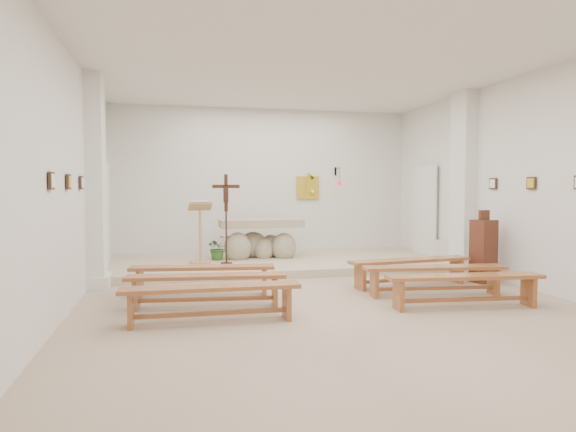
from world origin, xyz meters
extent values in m
cube|color=#CAAD91|center=(0.00, 0.00, 0.00)|extent=(7.00, 10.00, 0.00)
cube|color=silver|center=(-3.49, 0.00, 1.75)|extent=(0.02, 10.00, 3.50)
cube|color=silver|center=(3.49, 0.00, 1.75)|extent=(0.02, 10.00, 3.50)
cube|color=silver|center=(0.00, 4.99, 1.75)|extent=(7.00, 0.02, 3.50)
cube|color=silver|center=(0.00, 0.00, 3.49)|extent=(7.00, 10.00, 0.02)
cube|color=#BAA68F|center=(0.00, 3.50, 0.07)|extent=(6.98, 3.00, 0.15)
cube|color=white|center=(-3.37, 2.00, 1.75)|extent=(0.26, 0.55, 3.50)
cube|color=white|center=(3.37, 2.00, 1.75)|extent=(0.26, 0.55, 3.50)
cube|color=gold|center=(1.05, 4.96, 1.65)|extent=(0.55, 0.04, 0.55)
cube|color=black|center=(1.75, 4.97, 2.05)|extent=(0.04, 0.02, 0.20)
cylinder|color=black|center=(1.75, 4.82, 2.12)|extent=(0.02, 0.30, 0.02)
cylinder|color=black|center=(1.75, 4.67, 1.95)|extent=(0.01, 0.01, 0.34)
sphere|color=red|center=(1.75, 4.67, 1.76)|extent=(0.11, 0.11, 0.11)
cube|color=#382418|center=(-3.47, -0.80, 1.72)|extent=(0.03, 0.20, 0.20)
cube|color=#382418|center=(-3.47, 0.20, 1.72)|extent=(0.03, 0.20, 0.20)
cube|color=#382418|center=(-3.47, 1.20, 1.72)|extent=(0.03, 0.20, 0.20)
cube|color=#382418|center=(3.47, 0.20, 1.72)|extent=(0.03, 0.20, 0.20)
cube|color=#382418|center=(3.47, 1.20, 1.72)|extent=(0.03, 0.20, 0.20)
cube|color=silver|center=(-3.43, 2.70, 0.27)|extent=(0.10, 0.85, 0.52)
cube|color=silver|center=(3.43, 2.70, 0.27)|extent=(0.10, 0.85, 0.52)
ellipsoid|color=#B3AA89|center=(-0.81, 3.69, 0.39)|extent=(0.57, 0.48, 0.65)
ellipsoid|color=#B3AA89|center=(0.18, 3.72, 0.38)|extent=(0.53, 0.45, 0.61)
ellipsoid|color=#B3AA89|center=(-0.43, 4.00, 0.41)|extent=(0.61, 0.52, 0.57)
ellipsoid|color=#B3AA89|center=(-0.05, 3.98, 0.36)|extent=(0.49, 0.42, 0.53)
ellipsoid|color=#B3AA89|center=(-0.24, 3.78, 0.33)|extent=(0.42, 0.36, 0.49)
cube|color=#B3AA89|center=(-0.29, 3.83, 0.89)|extent=(1.76, 0.69, 0.17)
cube|color=tan|center=(-1.61, 3.30, 0.17)|extent=(0.39, 0.39, 0.04)
cylinder|color=tan|center=(-1.61, 3.30, 0.69)|extent=(0.05, 0.05, 1.07)
cube|color=tan|center=(-1.61, 3.28, 1.28)|extent=(0.46, 0.34, 0.17)
cube|color=white|center=(-1.61, 3.24, 1.33)|extent=(0.40, 0.28, 0.14)
cylinder|color=#371F11|center=(-1.12, 3.06, 0.16)|extent=(0.23, 0.23, 0.03)
cylinder|color=#371F11|center=(-1.12, 3.06, 0.68)|extent=(0.03, 0.03, 1.06)
cube|color=#371F11|center=(-1.12, 3.06, 1.55)|extent=(0.08, 0.06, 0.72)
cube|color=#371F11|center=(-1.12, 3.06, 1.67)|extent=(0.53, 0.16, 0.07)
cube|color=#371F11|center=(-1.12, 3.03, 1.52)|extent=(0.10, 0.06, 0.31)
imported|color=#316327|center=(-1.23, 3.72, 0.40)|extent=(0.58, 0.55, 0.51)
cube|color=#512617|center=(3.10, 0.90, 0.55)|extent=(0.40, 0.40, 1.09)
cube|color=#512617|center=(3.10, 0.90, 1.17)|extent=(0.22, 0.10, 0.18)
cube|color=#A96131|center=(-1.72, 0.89, 0.43)|extent=(2.20, 0.64, 0.05)
cube|color=#A96131|center=(-2.64, 1.02, 0.21)|extent=(0.10, 0.32, 0.41)
cube|color=#A96131|center=(-0.79, 0.76, 0.21)|extent=(0.10, 0.32, 0.41)
cube|color=#A96131|center=(-1.72, 0.89, 0.12)|extent=(1.81, 0.31, 0.05)
cube|color=#A96131|center=(1.72, 0.89, 0.43)|extent=(2.19, 0.60, 0.05)
cube|color=#A96131|center=(0.79, 0.78, 0.21)|extent=(0.10, 0.32, 0.41)
cube|color=#A96131|center=(2.65, 1.00, 0.21)|extent=(0.10, 0.32, 0.41)
cube|color=#A96131|center=(1.72, 0.89, 0.12)|extent=(1.82, 0.27, 0.05)
cube|color=#A96131|center=(-1.72, 0.07, 0.43)|extent=(2.19, 0.58, 0.05)
cube|color=#A96131|center=(-2.65, 0.18, 0.21)|extent=(0.09, 0.32, 0.41)
cube|color=#A96131|center=(-0.79, -0.03, 0.21)|extent=(0.09, 0.32, 0.41)
cube|color=#A96131|center=(-1.72, 0.07, 0.12)|extent=(1.82, 0.26, 0.05)
cube|color=#A96131|center=(1.72, 0.07, 0.43)|extent=(2.20, 0.62, 0.05)
cube|color=#A96131|center=(0.79, 0.19, 0.21)|extent=(0.10, 0.32, 0.41)
cube|color=#A96131|center=(2.65, -0.05, 0.21)|extent=(0.10, 0.32, 0.41)
cube|color=#A96131|center=(1.72, 0.07, 0.12)|extent=(1.82, 0.29, 0.05)
cube|color=#A96131|center=(-1.72, -0.74, 0.43)|extent=(2.17, 0.38, 0.05)
cube|color=#A96131|center=(-2.65, -0.72, 0.21)|extent=(0.06, 0.32, 0.41)
cube|color=#A96131|center=(-0.78, -0.76, 0.21)|extent=(0.06, 0.32, 0.41)
cube|color=#A96131|center=(-1.72, -0.74, 0.12)|extent=(1.82, 0.09, 0.05)
cube|color=#A96131|center=(1.72, -0.74, 0.43)|extent=(2.19, 0.56, 0.05)
cube|color=#A96131|center=(0.79, -0.64, 0.21)|extent=(0.09, 0.32, 0.41)
cube|color=#A96131|center=(2.65, -0.84, 0.21)|extent=(0.09, 0.32, 0.41)
cube|color=#A96131|center=(1.72, -0.74, 0.12)|extent=(1.82, 0.25, 0.05)
camera|label=1|loc=(-2.20, -6.94, 1.64)|focal=32.00mm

